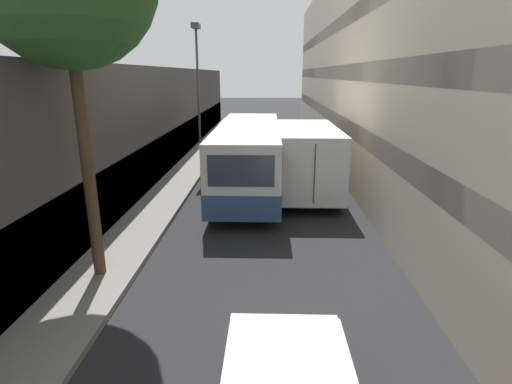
% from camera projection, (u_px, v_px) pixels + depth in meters
% --- Properties ---
extents(ground_plane, '(150.00, 150.00, 0.00)m').
position_uv_depth(ground_plane, '(262.00, 219.00, 14.08)').
color(ground_plane, '#232326').
extents(sidewalk_left, '(1.76, 60.00, 0.16)m').
position_uv_depth(sidewalk_left, '(150.00, 216.00, 14.17)').
color(sidewalk_left, gray).
rests_on(sidewalk_left, ground_plane).
extents(building_left_shopfront, '(2.40, 60.00, 5.26)m').
position_uv_depth(building_left_shopfront, '(87.00, 152.00, 13.57)').
color(building_left_shopfront, '#423D38').
rests_on(building_left_shopfront, ground_plane).
extents(building_right_apartment, '(2.40, 60.00, 10.64)m').
position_uv_depth(building_right_apartment, '(419.00, 62.00, 12.44)').
color(building_right_apartment, '#B7AD93').
rests_on(building_right_apartment, ground_plane).
extents(bus, '(2.54, 9.98, 2.89)m').
position_uv_depth(bus, '(249.00, 156.00, 17.09)').
color(bus, silver).
rests_on(bus, ground_plane).
extents(box_truck, '(2.39, 7.98, 2.87)m').
position_uv_depth(box_truck, '(305.00, 154.00, 17.35)').
color(box_truck, silver).
rests_on(box_truck, ground_plane).
extents(panel_van, '(2.00, 4.53, 1.91)m').
position_uv_depth(panel_van, '(237.00, 133.00, 27.16)').
color(panel_van, '#BCBCC1').
rests_on(panel_van, ground_plane).
extents(street_lamp, '(0.36, 0.80, 7.14)m').
position_uv_depth(street_lamp, '(198.00, 71.00, 19.96)').
color(street_lamp, '#38383D').
rests_on(street_lamp, sidewalk_left).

